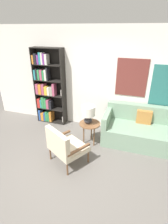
{
  "coord_description": "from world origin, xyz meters",
  "views": [
    {
      "loc": [
        1.15,
        -2.4,
        2.61
      ],
      "look_at": [
        0.06,
        0.97,
        0.9
      ],
      "focal_mm": 28.0,
      "sensor_mm": 36.0,
      "label": 1
    }
  ],
  "objects_px": {
    "side_table": "(90,126)",
    "table_lamp": "(88,113)",
    "bookshelf": "(47,89)",
    "couch": "(142,131)",
    "armchair": "(64,145)"
  },
  "relations": [
    {
      "from": "couch",
      "to": "side_table",
      "type": "height_order",
      "value": "couch"
    },
    {
      "from": "couch",
      "to": "side_table",
      "type": "relative_size",
      "value": 3.31
    },
    {
      "from": "armchair",
      "to": "table_lamp",
      "type": "bearing_deg",
      "value": 73.43
    },
    {
      "from": "armchair",
      "to": "couch",
      "type": "distance_m",
      "value": 2.01
    },
    {
      "from": "couch",
      "to": "table_lamp",
      "type": "xyz_separation_m",
      "value": [
        -1.26,
        -0.46,
        0.52
      ]
    },
    {
      "from": "couch",
      "to": "table_lamp",
      "type": "bearing_deg",
      "value": -159.82
    },
    {
      "from": "side_table",
      "to": "table_lamp",
      "type": "height_order",
      "value": "table_lamp"
    },
    {
      "from": "armchair",
      "to": "couch",
      "type": "relative_size",
      "value": 0.49
    },
    {
      "from": "couch",
      "to": "armchair",
      "type": "bearing_deg",
      "value": -139.0
    },
    {
      "from": "side_table",
      "to": "table_lamp",
      "type": "xyz_separation_m",
      "value": [
        -0.04,
        -0.01,
        0.35
      ]
    },
    {
      "from": "couch",
      "to": "table_lamp",
      "type": "height_order",
      "value": "table_lamp"
    },
    {
      "from": "bookshelf",
      "to": "table_lamp",
      "type": "bearing_deg",
      "value": -27.39
    },
    {
      "from": "couch",
      "to": "bookshelf",
      "type": "bearing_deg",
      "value": 173.78
    },
    {
      "from": "bookshelf",
      "to": "side_table",
      "type": "relative_size",
      "value": 3.83
    },
    {
      "from": "bookshelf",
      "to": "side_table",
      "type": "xyz_separation_m",
      "value": [
        1.51,
        -0.75,
        -0.52
      ]
    }
  ]
}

